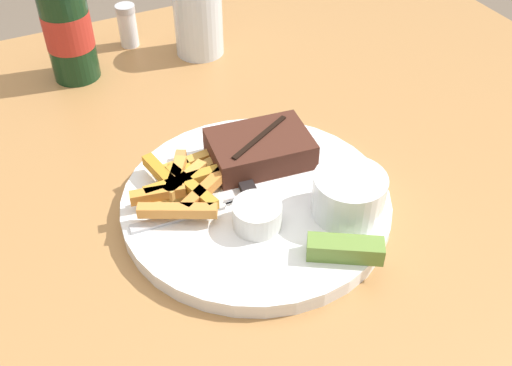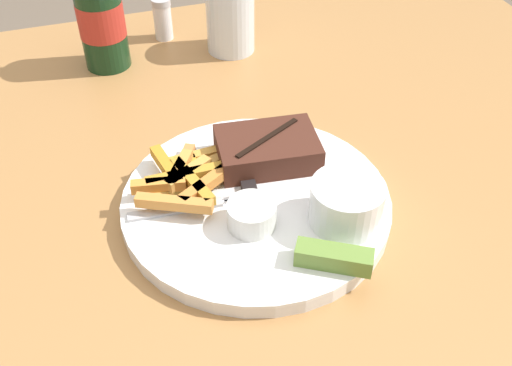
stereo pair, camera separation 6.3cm
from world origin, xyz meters
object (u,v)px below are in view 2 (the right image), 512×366
at_px(dipping_sauce_cup, 252,214).
at_px(beer_bottle, 101,17).
at_px(drinking_glass, 230,18).
at_px(salt_shaker, 163,18).
at_px(fork_utensil, 186,208).
at_px(dinner_plate, 256,203).
at_px(steak_portion, 267,149).
at_px(pickle_spear, 334,257).
at_px(coleslaw_cup, 347,201).
at_px(knife_utensil, 246,175).

xyz_separation_m(dipping_sauce_cup, beer_bottle, (-0.09, 0.40, 0.04)).
xyz_separation_m(beer_bottle, drinking_glass, (0.18, -0.01, -0.02)).
bearing_deg(salt_shaker, fork_utensil, -98.36).
distance_m(dinner_plate, steak_portion, 0.07).
relative_size(dinner_plate, salt_shaker, 4.46).
xyz_separation_m(pickle_spear, fork_utensil, (-0.12, 0.12, -0.01)).
distance_m(dinner_plate, fork_utensil, 0.08).
xyz_separation_m(dipping_sauce_cup, pickle_spear, (0.06, -0.08, -0.00)).
xyz_separation_m(dipping_sauce_cup, salt_shaker, (0.00, 0.45, -0.00)).
xyz_separation_m(steak_portion, drinking_glass, (0.04, 0.29, 0.02)).
distance_m(pickle_spear, beer_bottle, 0.50).
relative_size(coleslaw_cup, salt_shaker, 1.16).
relative_size(dipping_sauce_cup, knife_utensil, 0.30).
bearing_deg(fork_utensil, dipping_sauce_cup, -32.25).
height_order(steak_portion, dipping_sauce_cup, steak_portion).
bearing_deg(fork_utensil, beer_bottle, 99.55).
height_order(steak_portion, fork_utensil, steak_portion).
bearing_deg(dipping_sauce_cup, coleslaw_cup, -14.04).
relative_size(dinner_plate, drinking_glass, 2.84).
bearing_deg(steak_portion, coleslaw_cup, -69.34).
xyz_separation_m(dipping_sauce_cup, drinking_glass, (0.09, 0.39, 0.02)).
height_order(dipping_sauce_cup, fork_utensil, dipping_sauce_cup).
distance_m(dipping_sauce_cup, pickle_spear, 0.09).
distance_m(steak_portion, pickle_spear, 0.17).
bearing_deg(dipping_sauce_cup, beer_bottle, 103.15).
relative_size(fork_utensil, drinking_glass, 1.32).
xyz_separation_m(fork_utensil, drinking_glass, (0.15, 0.34, 0.03)).
xyz_separation_m(coleslaw_cup, fork_utensil, (-0.15, 0.07, -0.02)).
relative_size(dipping_sauce_cup, fork_utensil, 0.38).
height_order(dipping_sauce_cup, beer_bottle, beer_bottle).
xyz_separation_m(steak_portion, salt_shaker, (-0.05, 0.36, -0.00)).
distance_m(knife_utensil, salt_shaker, 0.38).
xyz_separation_m(knife_utensil, salt_shaker, (-0.02, 0.38, 0.01)).
distance_m(coleslaw_cup, salt_shaker, 0.48).
relative_size(dinner_plate, beer_bottle, 1.36).
bearing_deg(fork_utensil, dinner_plate, 0.00).
xyz_separation_m(knife_utensil, drinking_glass, (0.07, 0.31, 0.03)).
xyz_separation_m(coleslaw_cup, pickle_spear, (-0.04, -0.05, -0.02)).
xyz_separation_m(coleslaw_cup, beer_bottle, (-0.19, 0.42, 0.03)).
bearing_deg(steak_portion, pickle_spear, -87.10).
bearing_deg(pickle_spear, drinking_glass, 85.78).
bearing_deg(pickle_spear, dipping_sauce_cup, 127.41).
bearing_deg(steak_portion, dipping_sauce_cup, -117.70).
bearing_deg(dinner_plate, steak_portion, 60.18).
relative_size(coleslaw_cup, drinking_glass, 0.74).
distance_m(pickle_spear, knife_utensil, 0.15).
bearing_deg(beer_bottle, fork_utensil, -84.48).
distance_m(pickle_spear, fork_utensil, 0.17).
height_order(pickle_spear, drinking_glass, drinking_glass).
distance_m(dinner_plate, salt_shaker, 0.42).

